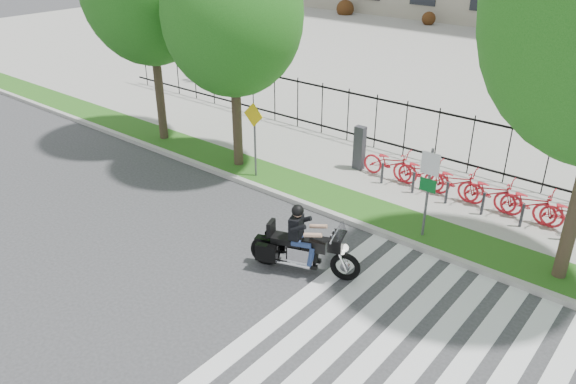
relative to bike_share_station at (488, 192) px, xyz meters
The scene contains 13 objects.
ground 8.19m from the bike_share_station, 118.08° to the right, with size 120.00×120.00×0.00m, color #323234.
curb 4.97m from the bike_share_station, 141.11° to the right, with size 60.00×0.20×0.15m, color #A3A199.
grass_verge 4.49m from the bike_share_station, 149.65° to the right, with size 60.00×1.50×0.15m, color #1B5715.
sidewalk 3.89m from the bike_share_station, behind, with size 60.00×3.50×0.15m, color #98978E.
plaza 18.22m from the bike_share_station, 102.17° to the left, with size 80.00×34.00×0.10m, color #98978E.
crosswalk_stripes 7.30m from the bike_share_station, 82.21° to the right, with size 5.70×8.00×0.01m, color silver, non-canonical shape.
iron_fence 4.36m from the bike_share_station, 152.47° to the left, with size 30.00×0.06×2.00m, color black, non-canonical shape.
lamp_post_left 16.75m from the bike_share_station, 163.14° to the left, with size 1.06×0.70×4.25m.
street_tree_1 9.32m from the bike_share_station, 164.07° to the right, with size 4.43×4.43×7.53m.
bike_share_station is the anchor object (origin of this frame).
sign_pole_regulatory 2.92m from the bike_share_station, 105.47° to the right, with size 0.50×0.09×2.50m.
sign_pole_warning 7.33m from the bike_share_station, 158.85° to the right, with size 0.78×0.09×2.49m.
motorcycle_rider 6.24m from the bike_share_station, 111.72° to the right, with size 2.72×1.36×2.18m.
Camera 1 is at (8.51, -7.78, 7.95)m, focal length 35.00 mm.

